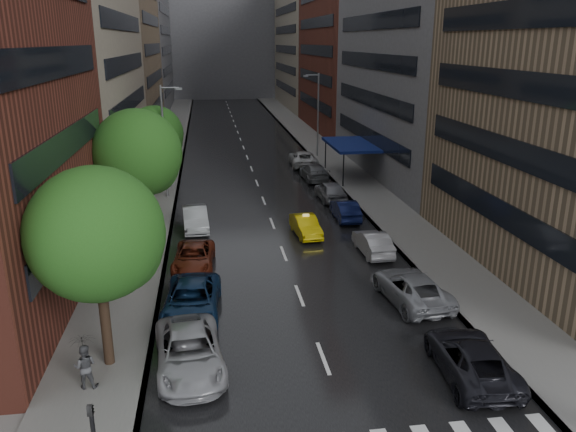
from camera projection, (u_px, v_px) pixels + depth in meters
The scene contains 17 objects.
ground at pixel (347, 420), 19.30m from camera, with size 220.00×220.00×0.00m, color gray.
road at pixel (245, 151), 66.51m from camera, with size 14.00×140.00×0.01m, color black.
sidewalk_left at pixel (167, 152), 65.26m from camera, with size 4.00×140.00×0.15m, color gray.
sidewalk_right at pixel (319, 148), 67.72m from camera, with size 4.00×140.00×0.15m, color gray.
buildings_left at pixel (113, 10), 67.97m from camera, with size 8.00×108.00×38.00m.
buildings_right at pixel (358, 19), 70.39m from camera, with size 8.05×109.10×36.00m.
building_far at pixel (222, 24), 125.94m from camera, with size 40.00×14.00×32.00m, color slate.
tree_near at pixel (96, 234), 20.88m from camera, with size 5.13×5.13×8.18m.
tree_mid at pixel (137, 154), 34.10m from camera, with size 5.43×5.43×8.65m.
tree_far at pixel (155, 134), 46.57m from camera, with size 4.65×4.65×7.42m.
taxi at pixel (306, 226), 37.45m from camera, with size 1.41×4.04×1.33m, color yellow.
parked_cars_left at pixel (192, 284), 28.28m from camera, with size 3.07×22.79×1.55m.
parked_cars_right at pixel (347, 211), 40.45m from camera, with size 3.03×44.28×1.60m.
ped_black_umbrella at pixel (84, 358), 20.56m from camera, with size 0.96×0.98×2.09m.
street_lamp_left at pixel (165, 139), 45.11m from camera, with size 1.74×0.22×9.00m.
street_lamp_right at pixel (317, 113), 61.38m from camera, with size 1.74×0.22×9.00m.
awning at pixel (351, 145), 52.64m from camera, with size 4.00×8.00×3.12m.
Camera 1 is at (-4.34, -15.84, 12.50)m, focal length 35.00 mm.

